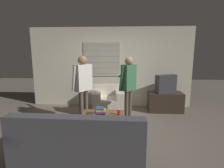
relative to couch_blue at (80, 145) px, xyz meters
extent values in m
plane|color=#665B51|center=(0.27, 1.17, -0.33)|extent=(16.00, 16.00, 0.00)
cube|color=beige|center=(0.27, 3.20, 0.95)|extent=(5.20, 0.06, 2.55)
cube|color=#A8A393|center=(-0.02, 3.16, 1.21)|extent=(1.17, 0.02, 1.09)
cube|color=gray|center=(-0.02, 3.15, 0.76)|extent=(1.15, 0.00, 0.01)
cube|color=gray|center=(-0.02, 3.15, 0.94)|extent=(1.15, 0.00, 0.01)
cube|color=gray|center=(-0.02, 3.15, 1.12)|extent=(1.15, 0.00, 0.01)
cube|color=gray|center=(-0.02, 3.15, 1.30)|extent=(1.15, 0.00, 0.01)
cube|color=gray|center=(-0.02, 3.15, 1.48)|extent=(1.15, 0.00, 0.01)
cube|color=gray|center=(-0.02, 3.15, 1.66)|extent=(1.15, 0.00, 0.01)
cube|color=#424247|center=(0.01, 0.06, -0.11)|extent=(1.98, 0.88, 0.43)
cube|color=#424247|center=(0.00, -0.26, 0.34)|extent=(1.96, 0.24, 0.46)
cube|color=#424247|center=(-0.85, 0.07, 0.20)|extent=(0.26, 0.85, 0.20)
cube|color=#424247|center=(0.87, 0.04, 0.20)|extent=(0.26, 0.85, 0.20)
cube|color=#935B2D|center=(-0.34, 0.11, 0.21)|extent=(0.41, 0.31, 0.37)
cube|color=beige|center=(0.25, 2.53, -0.11)|extent=(0.99, 0.92, 0.44)
cube|color=beige|center=(0.22, 2.85, 0.28)|extent=(0.93, 0.28, 0.34)
cube|color=beige|center=(0.58, 2.56, 0.21)|extent=(0.32, 0.86, 0.20)
cube|color=beige|center=(-0.09, 2.50, 0.21)|extent=(0.32, 0.86, 0.20)
cube|color=brown|center=(0.23, 1.11, 0.09)|extent=(0.91, 0.66, 0.04)
cylinder|color=brown|center=(-0.18, 1.40, -0.13)|extent=(0.04, 0.04, 0.39)
cylinder|color=brown|center=(0.65, 1.40, -0.13)|extent=(0.04, 0.04, 0.39)
cylinder|color=brown|center=(-0.18, 0.82, -0.13)|extent=(0.04, 0.04, 0.39)
cylinder|color=brown|center=(0.65, 0.82, -0.13)|extent=(0.04, 0.04, 0.39)
cube|color=#33281E|center=(1.95, 2.70, -0.04)|extent=(1.00, 0.54, 0.58)
cube|color=#2D2D33|center=(1.95, 2.70, 0.52)|extent=(0.68, 0.48, 0.53)
cube|color=navy|center=(1.90, 2.79, 0.52)|extent=(0.51, 0.26, 0.43)
cylinder|color=#4C4233|center=(-0.34, 1.59, 0.09)|extent=(0.10, 0.10, 0.84)
cylinder|color=#4C4233|center=(-0.25, 1.71, 0.09)|extent=(0.10, 0.10, 0.84)
cube|color=beige|center=(-0.30, 1.65, 0.83)|extent=(0.42, 0.47, 0.63)
sphere|color=#846042|center=(-0.30, 1.65, 1.24)|extent=(0.22, 0.22, 0.22)
cylinder|color=beige|center=(-0.47, 1.48, 0.82)|extent=(0.17, 0.15, 0.60)
cylinder|color=beige|center=(-0.40, 2.02, 1.07)|extent=(0.53, 0.41, 0.16)
cube|color=white|center=(-0.64, 2.19, 1.02)|extent=(0.06, 0.06, 0.13)
cylinder|color=#4C4233|center=(0.76, 1.68, 0.09)|extent=(0.10, 0.10, 0.84)
cylinder|color=#4C4233|center=(0.85, 1.77, 0.09)|extent=(0.10, 0.10, 0.84)
cube|color=#336642|center=(0.81, 1.73, 0.83)|extent=(0.39, 0.40, 0.63)
sphere|color=#A87A56|center=(0.81, 1.73, 1.23)|extent=(0.20, 0.20, 0.20)
cylinder|color=#336642|center=(0.64, 1.61, 0.82)|extent=(0.16, 0.16, 0.60)
cylinder|color=#336642|center=(0.76, 2.04, 0.95)|extent=(0.45, 0.42, 0.39)
cube|color=white|center=(0.57, 2.21, 0.78)|extent=(0.09, 0.09, 0.12)
cube|color=beige|center=(0.19, 1.05, 0.12)|extent=(0.20, 0.17, 0.03)
cube|color=black|center=(0.20, 1.04, 0.15)|extent=(0.20, 0.13, 0.04)
cube|color=#75387F|center=(0.19, 1.06, 0.19)|extent=(0.24, 0.18, 0.04)
cube|color=gold|center=(0.21, 1.06, 0.22)|extent=(0.25, 0.18, 0.04)
cube|color=#284C89|center=(0.19, 1.06, 0.26)|extent=(0.18, 0.17, 0.03)
cylinder|color=red|center=(0.59, 1.10, 0.17)|extent=(0.07, 0.07, 0.12)
cylinder|color=silver|center=(0.59, 1.10, 0.23)|extent=(0.06, 0.06, 0.00)
cube|color=white|center=(0.07, 1.03, 0.12)|extent=(0.12, 0.12, 0.02)
camera|label=1|loc=(0.65, -2.48, 1.42)|focal=28.00mm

